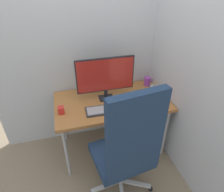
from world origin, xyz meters
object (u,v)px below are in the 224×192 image
Objects in this scene: notebook at (158,103)px; coffee_mug at (147,81)px; filing_cabinet at (134,121)px; mouse at (140,103)px; keyboard at (105,110)px; desk_clamp_accessory at (61,110)px; pen_holder at (154,89)px; office_chair at (127,149)px; monitor at (105,76)px.

coffee_mug is (0.06, 0.41, 0.05)m from notebook.
mouse reaches higher than filing_cabinet.
keyboard is (-0.42, -0.20, 0.41)m from filing_cabinet.
coffee_mug is (0.22, 0.18, 0.45)m from filing_cabinet.
keyboard reaches higher than filing_cabinet.
coffee_mug is 1.12m from desk_clamp_accessory.
mouse reaches higher than notebook.
mouse is (0.39, -0.01, 0.01)m from keyboard.
office_chair is at bearing -129.08° from pen_holder.
keyboard is 3.45× the size of coffee_mug.
monitor is 0.63m from notebook.
office_chair reaches higher than monitor.
pen_holder is 1.07m from desk_clamp_accessory.
mouse is at bearing -141.76° from pen_holder.
office_chair is 11.00× the size of coffee_mug.
keyboard is at bearing -154.97° from filing_cabinet.
notebook is (0.51, -0.26, -0.27)m from monitor.
filing_cabinet is 0.53m from coffee_mug.
filing_cabinet is at bearing 106.09° from notebook.
pen_holder reaches higher than filing_cabinet.
office_chair is 16.61× the size of desk_clamp_accessory.
monitor is 1.58× the size of keyboard.
mouse is (-0.03, -0.20, 0.42)m from filing_cabinet.
pen_holder is at bearing 57.48° from notebook.
coffee_mug is (0.64, 0.38, 0.04)m from keyboard.
monitor is at bearing 174.68° from filing_cabinet.
monitor is 3.93× the size of notebook.
monitor is 7.07× the size of mouse.
keyboard is 4.47× the size of mouse.
notebook is 1.39× the size of coffee_mug.
office_chair is at bearing -48.64° from desk_clamp_accessory.
filing_cabinet is 0.62m from keyboard.
monitor is 0.36m from keyboard.
monitor is at bearing -165.14° from coffee_mug.
filing_cabinet is 0.97m from desk_clamp_accessory.
office_chair is 3.19× the size of keyboard.
office_chair is 7.92× the size of notebook.
filing_cabinet is at bearing 8.59° from desk_clamp_accessory.
monitor is 0.63m from coffee_mug.
desk_clamp_accessory reaches higher than mouse.
monitor is at bearing 90.30° from office_chair.
mouse is 0.51× the size of pen_holder.
mouse is at bearing -0.75° from keyboard.
keyboard is (-0.07, 0.50, 0.07)m from office_chair.
office_chair reaches higher than coffee_mug.
office_chair is 2.02× the size of monitor.
monitor is at bearing 162.25° from mouse.
pen_holder is (0.63, 0.19, 0.04)m from keyboard.
filing_cabinet is at bearing 25.03° from keyboard.
mouse is at bearing -123.02° from coffee_mug.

